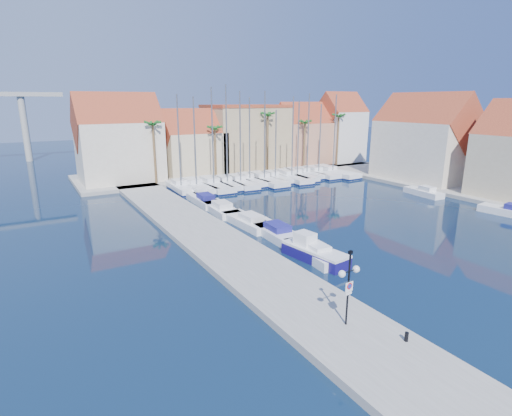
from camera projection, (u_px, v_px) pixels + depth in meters
The scene contains 40 objects.
ground at pixel (408, 280), 29.04m from camera, with size 260.00×260.00×0.00m, color black.
quay_west at pixel (217, 243), 35.86m from camera, with size 6.00×77.00×0.50m, color gray.
shore_north at pixel (232, 170), 73.88m from camera, with size 54.00×16.00×0.50m, color gray.
shore_east at pixel (474, 190), 57.07m from camera, with size 12.00×60.00×0.50m, color gray.
lamp_post at pixel (349, 277), 21.64m from camera, with size 1.50×0.48×4.43m.
bollard at pixel (406, 337), 20.76m from camera, with size 0.20×0.20×0.51m, color black.
fishing_boat at pixel (313, 252), 32.61m from camera, with size 2.81×6.19×2.09m.
motorboat_west_0 at pixel (313, 252), 33.08m from camera, with size 2.50×6.42×1.40m.
motorboat_west_1 at pixel (274, 231), 38.53m from camera, with size 2.71×7.51×1.40m.
motorboat_west_2 at pixel (248, 221), 41.69m from camera, with size 2.62×7.42×1.40m.
motorboat_west_3 at pixel (220, 208), 46.67m from camera, with size 2.76×7.45×1.40m.
motorboat_west_4 at pixel (204, 200), 50.57m from camera, with size 2.53×7.21×1.40m.
motorboat_west_5 at pixel (198, 193), 54.29m from camera, with size 2.15×6.08×1.40m.
motorboat_west_6 at pixel (183, 187), 58.40m from camera, with size 2.01×5.34×1.40m.
motorboat_east_0 at pixel (511, 211), 45.32m from camera, with size 2.82×6.55×1.40m.
motorboat_east_1 at pixel (424, 192), 54.93m from camera, with size 2.36×5.83×1.40m.
sailboat_0 at pixel (180, 187), 57.46m from camera, with size 2.46×8.42×13.55m.
sailboat_1 at pixel (195, 186), 58.36m from camera, with size 3.58×10.42×13.25m.
sailboat_2 at pixel (212, 185), 59.34m from camera, with size 3.25×11.13×14.54m.
sailboat_3 at pixel (226, 183), 60.27m from camera, with size 2.74×9.18×14.92m.
sailboat_4 at pixel (239, 182), 61.07m from camera, with size 3.37×10.05×14.03m.
sailboat_5 at pixel (248, 180), 62.66m from camera, with size 3.07×9.29×13.17m.
sailboat_6 at pixel (262, 179), 63.29m from camera, with size 3.02×11.39×14.10m.
sailboat_7 at pixel (274, 178), 64.69m from camera, with size 2.37×8.34×11.32m.
sailboat_8 at pixel (290, 177), 65.45m from camera, with size 3.69×10.77×13.36m.
sailboat_9 at pixel (295, 175), 66.98m from camera, with size 3.09×10.37×12.69m.
sailboat_10 at pixel (305, 173), 68.28m from camera, with size 2.90×8.44×13.84m.
sailboat_11 at pixel (316, 173), 69.10m from camera, with size 2.66×10.00×12.15m.
sailboat_12 at pixel (330, 172), 70.04m from camera, with size 3.96×12.14×13.70m.
building_0 at pixel (119, 142), 61.68m from camera, with size 12.30×9.00×13.50m.
building_1 at pixel (192, 146), 67.84m from camera, with size 10.30×8.00×11.00m.
building_2 at pixel (246, 137), 73.78m from camera, with size 14.20×10.20×11.50m.
building_3 at pixel (301, 136), 78.90m from camera, with size 10.30×8.00×12.00m.
building_4 at pixel (340, 129), 82.16m from camera, with size 8.30×8.00×14.00m.
building_6 at pixel (425, 141), 62.95m from camera, with size 9.00×14.30×13.50m.
palm_0 at pixel (153, 126), 58.80m from camera, with size 2.60×2.60×10.15m.
palm_1 at pixel (215, 130), 63.91m from camera, with size 2.60×2.60×9.15m.
palm_2 at pixel (268, 117), 68.29m from camera, with size 2.60×2.60×11.15m.
palm_3 at pixel (305, 124), 72.55m from camera, with size 2.60×2.60×9.65m.
palm_4 at pixel (339, 118), 76.20m from camera, with size 2.60×2.60×10.65m.
Camera 1 is at (-23.04, -17.44, 12.62)m, focal length 28.00 mm.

